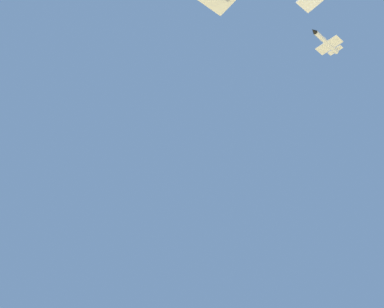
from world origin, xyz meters
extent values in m
cylinder|color=silver|center=(-58.69, 12.30, 96.78)|extent=(10.69, 9.79, 1.50)
cone|color=black|center=(-53.10, 17.30, 96.78)|extent=(2.49, 2.45, 1.50)
cube|color=silver|center=(-59.80, 11.30, 96.58)|extent=(8.61, 8.90, 0.24)
cube|color=silver|center=(-62.78, 8.63, 98.73)|extent=(1.92, 1.75, 2.60)
cube|color=silver|center=(-62.78, 8.63, 96.98)|extent=(4.69, 4.91, 0.20)
camera|label=1|loc=(-15.44, 98.56, 3.55)|focal=33.92mm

